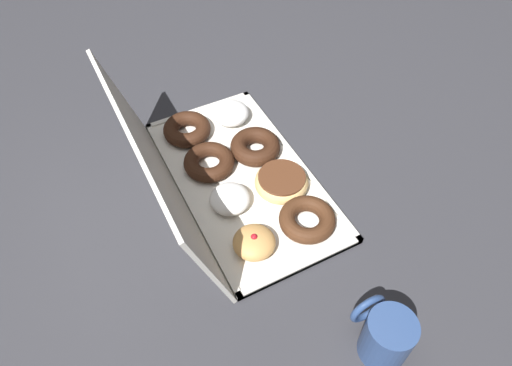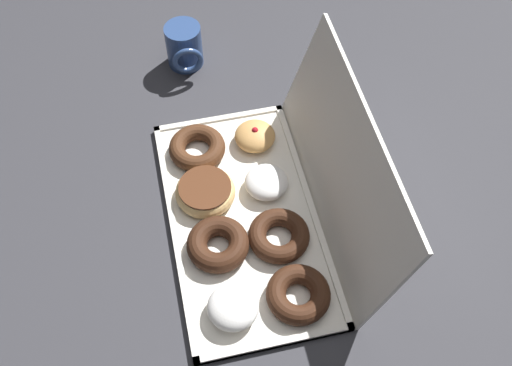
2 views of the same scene
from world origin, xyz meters
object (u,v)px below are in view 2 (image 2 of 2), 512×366
at_px(donut_box, 243,219).
at_px(chocolate_cake_ring_donut_6, 279,236).
at_px(chocolate_cake_ring_donut_0, 197,148).
at_px(chocolate_frosted_donut_1, 205,191).
at_px(jelly_filled_donut_4, 255,136).
at_px(powdered_filled_donut_5, 266,182).
at_px(powdered_filled_donut_3, 233,307).
at_px(chocolate_cake_ring_donut_2, 218,244).
at_px(chocolate_cake_ring_donut_7, 298,294).
at_px(coffee_mug, 184,46).

distance_m(donut_box, chocolate_cake_ring_donut_6, 0.09).
relative_size(chocolate_cake_ring_donut_0, chocolate_frosted_donut_1, 0.99).
distance_m(jelly_filled_donut_4, powdered_filled_donut_5, 0.12).
height_order(donut_box, powdered_filled_donut_3, powdered_filled_donut_3).
xyz_separation_m(chocolate_cake_ring_donut_2, chocolate_cake_ring_donut_6, (0.01, 0.11, -0.00)).
height_order(donut_box, chocolate_cake_ring_donut_6, chocolate_cake_ring_donut_6).
bearing_deg(donut_box, chocolate_cake_ring_donut_7, 17.67).
relative_size(powdered_filled_donut_3, chocolate_cake_ring_donut_7, 0.78).
height_order(chocolate_frosted_donut_1, chocolate_cake_ring_donut_7, same).
xyz_separation_m(powdered_filled_donut_3, jelly_filled_donut_4, (-0.36, 0.12, -0.00)).
xyz_separation_m(chocolate_cake_ring_donut_0, coffee_mug, (-0.28, 0.02, 0.03)).
relative_size(chocolate_cake_ring_donut_2, powdered_filled_donut_5, 1.36).
height_order(chocolate_cake_ring_donut_2, jelly_filled_donut_4, jelly_filled_donut_4).
xyz_separation_m(powdered_filled_donut_3, chocolate_cake_ring_donut_6, (-0.12, 0.11, -0.01)).
xyz_separation_m(chocolate_cake_ring_donut_6, coffee_mug, (-0.51, -0.10, 0.03)).
relative_size(chocolate_cake_ring_donut_0, powdered_filled_donut_5, 1.37).
xyz_separation_m(chocolate_frosted_donut_1, coffee_mug, (-0.39, 0.02, 0.02)).
bearing_deg(chocolate_cake_ring_donut_6, powdered_filled_donut_3, -42.55).
bearing_deg(chocolate_frosted_donut_1, coffee_mug, 176.84).
relative_size(chocolate_cake_ring_donut_2, powdered_filled_donut_3, 1.30).
distance_m(powdered_filled_donut_5, chocolate_cake_ring_donut_7, 0.24).
bearing_deg(powdered_filled_donut_3, chocolate_cake_ring_donut_0, -179.62).
distance_m(chocolate_cake_ring_donut_0, coffee_mug, 0.28).
height_order(powdered_filled_donut_3, powdered_filled_donut_5, powdered_filled_donut_3).
distance_m(jelly_filled_donut_4, chocolate_cake_ring_donut_6, 0.24).
xyz_separation_m(chocolate_cake_ring_donut_2, jelly_filled_donut_4, (-0.23, 0.12, 0.00)).
height_order(chocolate_cake_ring_donut_2, powdered_filled_donut_5, powdered_filled_donut_5).
distance_m(powdered_filled_donut_3, chocolate_cake_ring_donut_6, 0.17).
bearing_deg(chocolate_cake_ring_donut_7, donut_box, -162.33).
distance_m(chocolate_cake_ring_donut_2, chocolate_cake_ring_donut_7, 0.17).
distance_m(chocolate_cake_ring_donut_6, chocolate_cake_ring_donut_7, 0.12).
bearing_deg(chocolate_cake_ring_donut_7, chocolate_cake_ring_donut_0, -161.76).
height_order(chocolate_cake_ring_donut_0, coffee_mug, coffee_mug).
bearing_deg(donut_box, powdered_filled_donut_3, -17.23).
bearing_deg(jelly_filled_donut_4, powdered_filled_donut_5, -1.92).
relative_size(donut_box, powdered_filled_donut_3, 5.83).
relative_size(chocolate_cake_ring_donut_0, chocolate_cake_ring_donut_6, 1.01).
bearing_deg(jelly_filled_donut_4, chocolate_frosted_donut_1, -47.94).
bearing_deg(chocolate_frosted_donut_1, chocolate_cake_ring_donut_6, 42.56).
bearing_deg(chocolate_cake_ring_donut_0, chocolate_frosted_donut_1, -1.23).
height_order(chocolate_cake_ring_donut_2, chocolate_cake_ring_donut_6, chocolate_cake_ring_donut_2).
bearing_deg(chocolate_frosted_donut_1, chocolate_cake_ring_donut_0, 178.77).
bearing_deg(chocolate_cake_ring_donut_7, chocolate_cake_ring_donut_2, -137.22).
distance_m(powdered_filled_donut_3, chocolate_cake_ring_donut_7, 0.12).
bearing_deg(powdered_filled_donut_3, donut_box, 162.77).
xyz_separation_m(chocolate_cake_ring_donut_2, coffee_mug, (-0.51, 0.02, 0.02)).
bearing_deg(chocolate_cake_ring_donut_2, chocolate_cake_ring_donut_7, 42.78).
bearing_deg(chocolate_cake_ring_donut_0, jelly_filled_donut_4, 90.71).
xyz_separation_m(chocolate_cake_ring_donut_2, chocolate_cake_ring_donut_7, (0.13, 0.12, -0.00)).
distance_m(powdered_filled_donut_3, jelly_filled_donut_4, 0.38).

